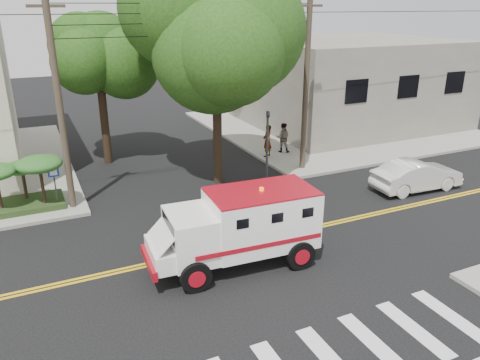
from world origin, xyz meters
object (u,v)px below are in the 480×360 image
parked_sedan (417,175)px  pedestrian_a (267,141)px  armored_truck (241,225)px  pedestrian_b (283,138)px

parked_sedan → pedestrian_a: 8.48m
parked_sedan → pedestrian_a: size_ratio=2.39×
pedestrian_a → parked_sedan: bearing=89.7°
parked_sedan → armored_truck: bearing=107.6°
pedestrian_b → armored_truck: bearing=86.6°
armored_truck → pedestrian_a: armored_truck is taller
parked_sedan → pedestrian_b: (-2.99, 7.74, 0.29)m
parked_sedan → pedestrian_b: bearing=24.4°
armored_truck → pedestrian_a: (6.38, 10.04, -0.41)m
parked_sedan → pedestrian_a: bearing=33.4°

